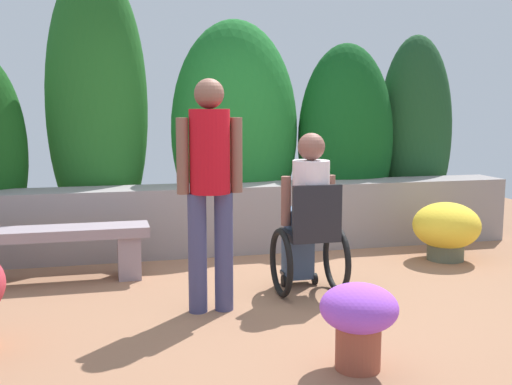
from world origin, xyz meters
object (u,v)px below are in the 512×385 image
person_standing_companion (210,179)px  flower_pot_red_accent (446,229)px  stone_bench (53,246)px  person_in_wheelchair (308,219)px  flower_pot_terracotta_by_wall (359,317)px

person_standing_companion → flower_pot_red_accent: (2.57, 0.97, -0.69)m
stone_bench → flower_pot_red_accent: (3.78, -0.13, -0.01)m
stone_bench → person_standing_companion: 1.78m
person_in_wheelchair → stone_bench: bearing=163.0°
person_in_wheelchair → flower_pot_terracotta_by_wall: 1.53m
person_standing_companion → flower_pot_red_accent: bearing=27.4°
stone_bench → person_in_wheelchair: person_in_wheelchair is taller
stone_bench → person_standing_companion: bearing=-47.7°
flower_pot_red_accent → person_standing_companion: bearing=-159.2°
person_standing_companion → flower_pot_terracotta_by_wall: person_standing_companion is taller
flower_pot_terracotta_by_wall → flower_pot_red_accent: flower_pot_red_accent is taller
person_in_wheelchair → flower_pot_terracotta_by_wall: bearing=-92.0°
person_standing_companion → flower_pot_red_accent: size_ratio=2.60×
flower_pot_terracotta_by_wall → flower_pot_red_accent: bearing=49.3°
person_in_wheelchair → person_standing_companion: 0.97m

